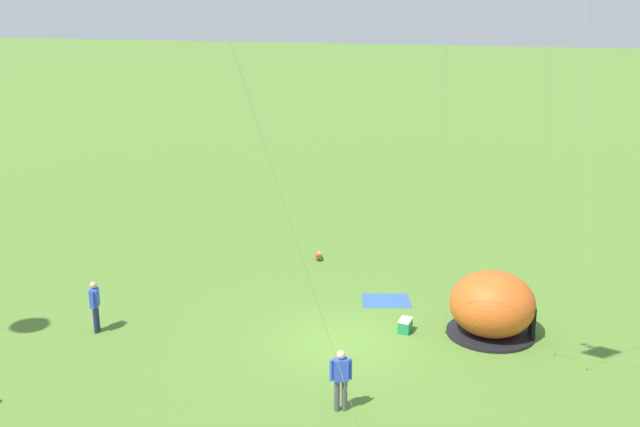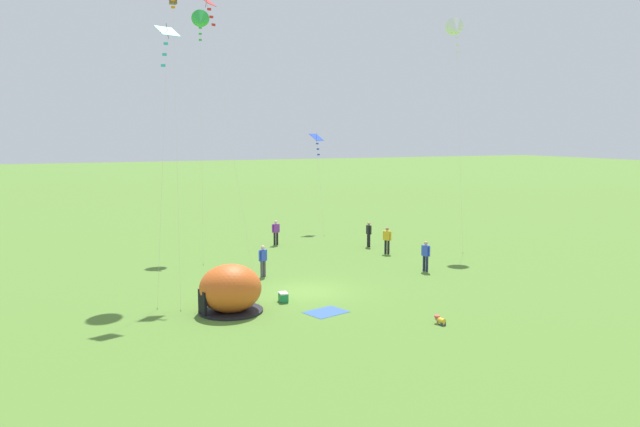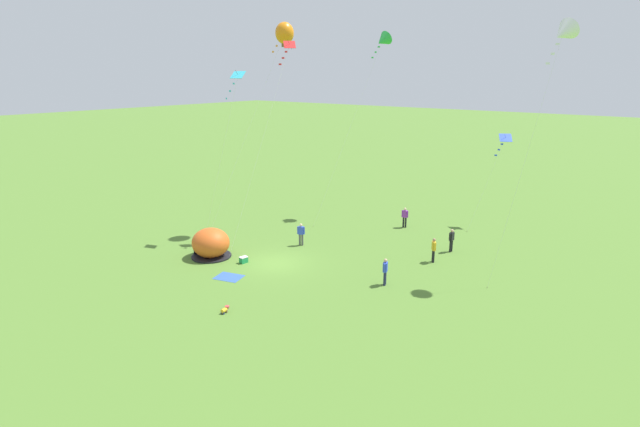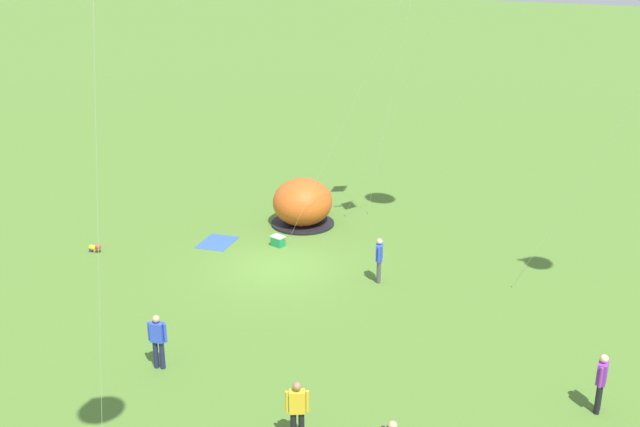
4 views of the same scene
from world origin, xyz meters
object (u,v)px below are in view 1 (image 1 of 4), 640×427
(popup_tent, at_px, (492,305))
(person_far_back, at_px, (341,377))
(cooler_box, at_px, (405,325))
(toddler_crawling, at_px, (318,256))
(person_center_field, at_px, (95,304))

(popup_tent, height_order, person_far_back, popup_tent)
(popup_tent, height_order, cooler_box, popup_tent)
(cooler_box, xyz_separation_m, person_far_back, (0.82, 5.20, 0.74))
(toddler_crawling, height_order, person_center_field, person_center_field)
(person_center_field, bearing_deg, toddler_crawling, -120.46)
(cooler_box, distance_m, person_far_back, 5.32)
(toddler_crawling, bearing_deg, popup_tent, 144.20)
(popup_tent, distance_m, toddler_crawling, 8.99)
(toddler_crawling, height_order, person_far_back, person_far_back)
(popup_tent, relative_size, toddler_crawling, 5.09)
(person_far_back, distance_m, person_center_field, 9.12)
(popup_tent, distance_m, cooler_box, 2.84)
(popup_tent, xyz_separation_m, person_center_field, (12.27, 3.28, -0.03))
(toddler_crawling, relative_size, person_center_field, 0.32)
(popup_tent, bearing_deg, cooler_box, 12.17)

